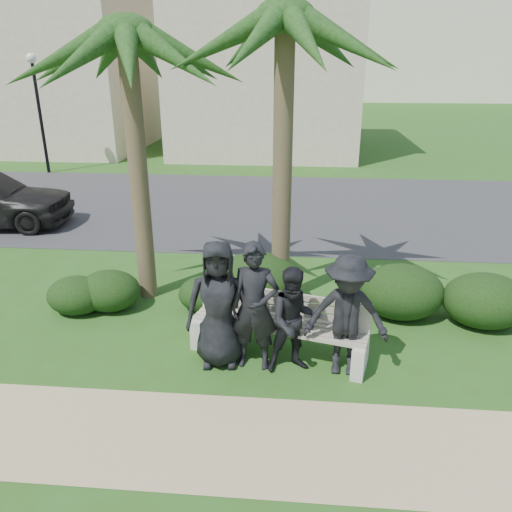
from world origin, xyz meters
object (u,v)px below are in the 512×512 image
object	(u,v)px
park_bench	(278,330)
man_d	(347,316)
palm_left	(126,36)
palm_right	(285,20)
street_lamp	(37,92)
man_a	(219,304)
man_c	(295,321)
man_b	(255,307)

from	to	relation	value
park_bench	man_d	size ratio (longest dim) A/B	1.55
palm_left	palm_right	xyz separation A→B (m)	(2.44, 0.02, 0.20)
street_lamp	park_bench	xyz separation A→B (m)	(9.39, -11.92, -2.54)
street_lamp	park_bench	distance (m)	15.39
man_a	man_c	size ratio (longest dim) A/B	1.20
man_b	street_lamp	bearing A→B (deg)	130.17
park_bench	palm_left	size ratio (longest dim) A/B	0.50
man_d	palm_left	size ratio (longest dim) A/B	0.33
man_b	palm_right	xyz separation A→B (m)	(0.27, 2.11, 3.70)
street_lamp	man_d	bearing A→B (deg)	-49.99
palm_left	man_d	bearing A→B (deg)	-32.19
man_a	palm_left	distance (m)	4.39
palm_left	palm_right	bearing A→B (deg)	0.48
man_b	park_bench	bearing A→B (deg)	47.86
man_b	man_c	size ratio (longest dim) A/B	1.20
man_c	palm_left	size ratio (longest dim) A/B	0.29
man_d	palm_right	bearing A→B (deg)	117.40
park_bench	man_c	bearing A→B (deg)	-43.31
street_lamp	man_d	size ratio (longest dim) A/B	2.45
man_a	man_c	bearing A→B (deg)	-9.78
man_c	man_d	bearing A→B (deg)	-14.95
man_a	man_d	xyz separation A→B (m)	(1.76, -0.09, -0.05)
man_d	palm_right	size ratio (longest dim) A/B	0.31
park_bench	man_a	bearing A→B (deg)	-146.86
street_lamp	palm_left	bearing A→B (deg)	-55.77
street_lamp	man_d	world-z (taller)	street_lamp
park_bench	palm_left	xyz separation A→B (m)	(-2.49, 1.78, 4.02)
park_bench	man_b	size ratio (longest dim) A/B	1.46
park_bench	man_a	size ratio (longest dim) A/B	1.46
street_lamp	palm_right	world-z (taller)	palm_right
park_bench	man_b	xyz separation A→B (m)	(-0.32, -0.31, 0.52)
palm_right	street_lamp	bearing A→B (deg)	132.71
man_d	man_a	bearing A→B (deg)	-179.89
man_b	palm_right	bearing A→B (deg)	86.19
palm_right	park_bench	bearing A→B (deg)	-88.62
man_a	palm_left	world-z (taller)	palm_left
park_bench	palm_right	size ratio (longest dim) A/B	0.49
street_lamp	man_b	xyz separation A→B (m)	(9.07, -12.23, -2.02)
man_c	palm_left	xyz separation A→B (m)	(-2.72, 2.15, 3.65)
park_bench	palm_right	distance (m)	4.59
park_bench	man_a	xyz separation A→B (m)	(-0.82, -0.28, 0.52)
street_lamp	man_c	distance (m)	15.76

